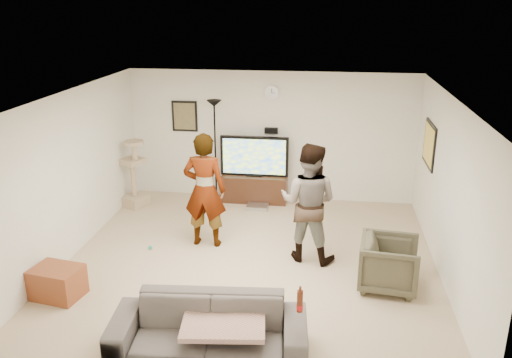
# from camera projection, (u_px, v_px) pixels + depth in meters

# --- Properties ---
(floor) EXTENTS (5.50, 5.50, 0.02)m
(floor) POSITION_uv_depth(u_px,v_px,m) (251.00, 262.00, 7.98)
(floor) COLOR tan
(floor) RESTS_ON ground
(ceiling) EXTENTS (5.50, 5.50, 0.02)m
(ceiling) POSITION_uv_depth(u_px,v_px,m) (250.00, 96.00, 7.16)
(ceiling) COLOR white
(ceiling) RESTS_ON wall_back
(wall_back) EXTENTS (5.50, 0.04, 2.50)m
(wall_back) POSITION_uv_depth(u_px,v_px,m) (271.00, 136.00, 10.14)
(wall_back) COLOR silver
(wall_back) RESTS_ON floor
(wall_front) EXTENTS (5.50, 0.04, 2.50)m
(wall_front) POSITION_uv_depth(u_px,v_px,m) (209.00, 279.00, 4.99)
(wall_front) COLOR silver
(wall_front) RESTS_ON floor
(wall_left) EXTENTS (0.04, 5.50, 2.50)m
(wall_left) POSITION_uv_depth(u_px,v_px,m) (70.00, 175.00, 7.92)
(wall_left) COLOR silver
(wall_left) RESTS_ON floor
(wall_right) EXTENTS (0.04, 5.50, 2.50)m
(wall_right) POSITION_uv_depth(u_px,v_px,m) (449.00, 192.00, 7.21)
(wall_right) COLOR silver
(wall_right) RESTS_ON floor
(wall_clock) EXTENTS (0.26, 0.04, 0.26)m
(wall_clock) POSITION_uv_depth(u_px,v_px,m) (272.00, 93.00, 9.84)
(wall_clock) COLOR silver
(wall_clock) RESTS_ON wall_back
(wall_speaker) EXTENTS (0.25, 0.10, 0.10)m
(wall_speaker) POSITION_uv_depth(u_px,v_px,m) (271.00, 131.00, 10.05)
(wall_speaker) COLOR black
(wall_speaker) RESTS_ON wall_back
(picture_back) EXTENTS (0.42, 0.03, 0.52)m
(picture_back) POSITION_uv_depth(u_px,v_px,m) (185.00, 116.00, 10.23)
(picture_back) COLOR brown
(picture_back) RESTS_ON wall_back
(picture_right) EXTENTS (0.03, 0.78, 0.62)m
(picture_right) POSITION_uv_depth(u_px,v_px,m) (429.00, 144.00, 8.64)
(picture_right) COLOR #EDC34E
(picture_right) RESTS_ON wall_right
(tv_stand) EXTENTS (1.26, 0.45, 0.53)m
(tv_stand) POSITION_uv_depth(u_px,v_px,m) (254.00, 188.00, 10.27)
(tv_stand) COLOR #321B10
(tv_stand) RESTS_ON floor
(console_box) EXTENTS (0.40, 0.30, 0.07)m
(console_box) POSITION_uv_depth(u_px,v_px,m) (257.00, 207.00, 9.96)
(console_box) COLOR #B7B7BE
(console_box) RESTS_ON floor
(tv) EXTENTS (1.31, 0.08, 0.77)m
(tv) POSITION_uv_depth(u_px,v_px,m) (254.00, 156.00, 10.06)
(tv) COLOR black
(tv) RESTS_ON tv_stand
(tv_screen) EXTENTS (1.20, 0.01, 0.68)m
(tv_screen) POSITION_uv_depth(u_px,v_px,m) (254.00, 157.00, 10.02)
(tv_screen) COLOR #D4F020
(tv_screen) RESTS_ON tv
(floor_lamp) EXTENTS (0.32, 0.32, 1.99)m
(floor_lamp) POSITION_uv_depth(u_px,v_px,m) (215.00, 152.00, 10.05)
(floor_lamp) COLOR black
(floor_lamp) RESTS_ON floor
(cat_tree) EXTENTS (0.55, 0.55, 1.31)m
(cat_tree) POSITION_uv_depth(u_px,v_px,m) (133.00, 173.00, 9.90)
(cat_tree) COLOR tan
(cat_tree) RESTS_ON floor
(person_left) EXTENTS (0.68, 0.46, 1.85)m
(person_left) POSITION_uv_depth(u_px,v_px,m) (205.00, 190.00, 8.25)
(person_left) COLOR #A29DAE
(person_left) RESTS_ON floor
(person_right) EXTENTS (1.02, 0.88, 1.81)m
(person_right) POSITION_uv_depth(u_px,v_px,m) (308.00, 203.00, 7.79)
(person_right) COLOR #3B4E82
(person_right) RESTS_ON floor
(sofa) EXTENTS (2.22, 1.02, 0.63)m
(sofa) POSITION_uv_depth(u_px,v_px,m) (209.00, 329.00, 5.80)
(sofa) COLOR #4F4946
(sofa) RESTS_ON floor
(throw_blanket) EXTENTS (0.97, 0.80, 0.06)m
(throw_blanket) POSITION_uv_depth(u_px,v_px,m) (224.00, 322.00, 5.74)
(throw_blanket) COLOR tan
(throw_blanket) RESTS_ON sofa
(beer_bottle) EXTENTS (0.06, 0.06, 0.25)m
(beer_bottle) POSITION_uv_depth(u_px,v_px,m) (300.00, 301.00, 5.53)
(beer_bottle) COLOR #531F0E
(beer_bottle) RESTS_ON sofa
(armchair) EXTENTS (0.87, 0.85, 0.71)m
(armchair) POSITION_uv_depth(u_px,v_px,m) (389.00, 264.00, 7.14)
(armchair) COLOR #434030
(armchair) RESTS_ON floor
(side_table) EXTENTS (0.70, 0.57, 0.42)m
(side_table) POSITION_uv_depth(u_px,v_px,m) (57.00, 282.00, 6.97)
(side_table) COLOR brown
(side_table) RESTS_ON floor
(toy_ball) EXTENTS (0.06, 0.06, 0.06)m
(toy_ball) POSITION_uv_depth(u_px,v_px,m) (150.00, 247.00, 8.34)
(toy_ball) COLOR #168A7C
(toy_ball) RESTS_ON floor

